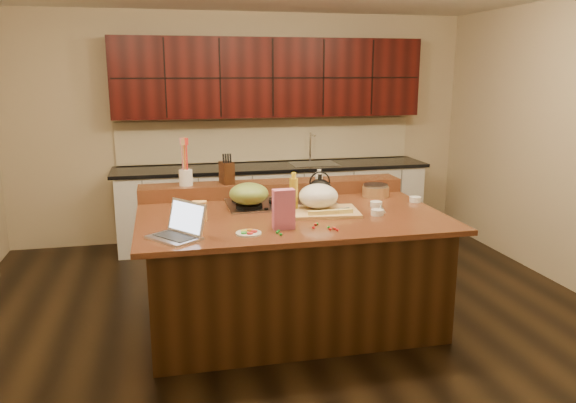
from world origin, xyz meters
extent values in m
cube|color=black|center=(0.00, 0.00, -0.01)|extent=(5.50, 5.00, 0.01)
cube|color=tan|center=(0.00, 2.50, 1.35)|extent=(5.50, 0.01, 2.70)
cube|color=tan|center=(0.00, -2.50, 1.35)|extent=(5.50, 0.01, 2.70)
cube|color=black|center=(0.00, 0.00, 0.44)|extent=(2.22, 1.42, 0.88)
cube|color=black|center=(0.00, 0.00, 0.90)|extent=(2.40, 1.60, 0.04)
cube|color=black|center=(0.00, 0.70, 0.98)|extent=(2.40, 0.30, 0.12)
cube|color=gray|center=(0.00, 0.30, 0.93)|extent=(0.92, 0.52, 0.02)
cylinder|color=black|center=(-0.30, 0.43, 0.95)|extent=(0.22, 0.22, 0.03)
cylinder|color=black|center=(0.30, 0.43, 0.95)|extent=(0.22, 0.22, 0.03)
cylinder|color=black|center=(-0.30, 0.17, 0.95)|extent=(0.22, 0.22, 0.03)
cylinder|color=black|center=(0.30, 0.17, 0.95)|extent=(0.22, 0.22, 0.03)
cylinder|color=black|center=(0.00, 0.30, 0.95)|extent=(0.22, 0.22, 0.03)
cube|color=silver|center=(0.30, 2.17, 0.45)|extent=(3.60, 0.62, 0.90)
cube|color=black|center=(0.30, 2.17, 0.92)|extent=(3.70, 0.66, 0.04)
cube|color=gray|center=(0.80, 2.17, 0.94)|extent=(0.55, 0.42, 0.01)
cylinder|color=gray|center=(0.80, 2.35, 1.12)|extent=(0.02, 0.02, 0.36)
cube|color=black|center=(0.30, 2.32, 1.95)|extent=(3.60, 0.34, 0.90)
cube|color=tan|center=(0.30, 2.48, 1.20)|extent=(3.60, 0.03, 0.50)
ellipsoid|color=black|center=(0.30, 0.17, 1.06)|extent=(0.25, 0.25, 0.19)
ellipsoid|color=olive|center=(-0.30, 0.17, 1.05)|extent=(0.35, 0.35, 0.18)
cube|color=#B7B7BC|center=(-0.92, -0.53, 0.93)|extent=(0.40, 0.42, 0.02)
cube|color=black|center=(-0.92, -0.53, 0.94)|extent=(0.29, 0.32, 0.00)
cube|color=#B7B7BC|center=(-0.83, -0.46, 1.05)|extent=(0.27, 0.32, 0.22)
cube|color=silver|center=(-0.84, -0.46, 1.05)|extent=(0.23, 0.28, 0.19)
cylinder|color=gold|center=(0.04, 0.03, 1.06)|extent=(0.08, 0.08, 0.27)
cylinder|color=silver|center=(0.31, 0.23, 1.04)|extent=(0.08, 0.08, 0.25)
cube|color=tan|center=(0.26, -0.08, 0.93)|extent=(0.59, 0.46, 0.03)
ellipsoid|color=white|center=(0.24, 0.00, 1.04)|extent=(0.32, 0.32, 0.20)
cube|color=#EDD872|center=(0.16, -0.21, 0.96)|extent=(0.12, 0.03, 0.03)
cube|color=#EDD872|center=(0.28, -0.21, 0.96)|extent=(0.12, 0.03, 0.03)
cube|color=#EDD872|center=(0.40, -0.21, 0.96)|extent=(0.12, 0.03, 0.03)
cylinder|color=gray|center=(0.38, -0.10, 0.95)|extent=(0.21, 0.09, 0.01)
cylinder|color=white|center=(0.66, -0.23, 0.94)|extent=(0.13, 0.13, 0.04)
cylinder|color=white|center=(1.15, 0.13, 0.94)|extent=(0.13, 0.13, 0.04)
cylinder|color=white|center=(0.75, 0.03, 0.94)|extent=(0.11, 0.11, 0.04)
cylinder|color=#996B3F|center=(0.90, 0.41, 0.97)|extent=(0.30, 0.30, 0.09)
cone|color=silver|center=(0.72, -0.15, 0.96)|extent=(0.10, 0.10, 0.07)
cube|color=#CB5F88|center=(-0.14, -0.45, 1.06)|extent=(0.16, 0.09, 0.29)
cylinder|color=white|center=(-0.41, -0.53, 0.93)|extent=(0.23, 0.23, 0.01)
cube|color=#F1AD55|center=(-0.72, -0.09, 0.99)|extent=(0.12, 0.09, 0.15)
cylinder|color=white|center=(-0.78, 0.70, 1.11)|extent=(0.14, 0.14, 0.14)
cube|color=black|center=(-0.42, 0.70, 1.14)|extent=(0.13, 0.18, 0.20)
ellipsoid|color=red|center=(0.10, -0.42, 0.93)|extent=(0.02, 0.02, 0.02)
ellipsoid|color=#198C26|center=(-0.20, -0.62, 0.93)|extent=(0.02, 0.02, 0.02)
ellipsoid|color=red|center=(0.17, -0.57, 0.93)|extent=(0.02, 0.02, 0.02)
ellipsoid|color=#198C26|center=(0.17, -0.52, 0.93)|extent=(0.02, 0.02, 0.02)
ellipsoid|color=red|center=(0.21, -0.60, 0.93)|extent=(0.02, 0.02, 0.02)
ellipsoid|color=#198C26|center=(0.11, -0.41, 0.93)|extent=(0.02, 0.02, 0.02)
ellipsoid|color=red|center=(0.21, -0.56, 0.93)|extent=(0.02, 0.02, 0.02)
ellipsoid|color=#198C26|center=(-0.20, -0.53, 0.93)|extent=(0.02, 0.02, 0.02)
ellipsoid|color=red|center=(0.06, -0.50, 0.93)|extent=(0.02, 0.02, 0.02)
ellipsoid|color=#198C26|center=(0.21, -0.55, 0.93)|extent=(0.02, 0.02, 0.02)
ellipsoid|color=red|center=(0.20, -0.54, 0.93)|extent=(0.02, 0.02, 0.02)
ellipsoid|color=#198C26|center=(-0.22, -0.56, 0.93)|extent=(0.02, 0.02, 0.02)
camera|label=1|loc=(-0.98, -4.25, 2.03)|focal=35.00mm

